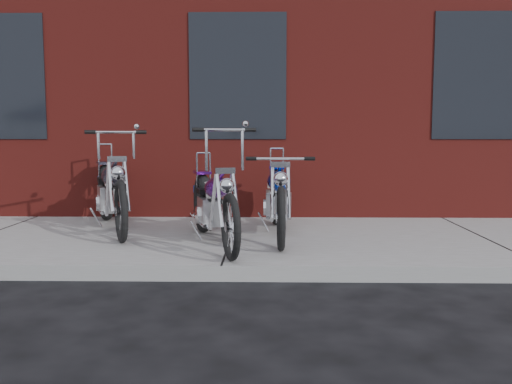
{
  "coord_description": "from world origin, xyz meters",
  "views": [
    {
      "loc": [
        0.42,
        -4.91,
        1.36
      ],
      "look_at": [
        0.31,
        0.8,
        0.76
      ],
      "focal_mm": 38.0,
      "sensor_mm": 36.0,
      "label": 1
    }
  ],
  "objects": [
    {
      "name": "ground",
      "position": [
        0.0,
        0.0,
        0.0
      ],
      "size": [
        120.0,
        120.0,
        0.0
      ],
      "primitive_type": "plane",
      "color": "black",
      "rests_on": "ground"
    },
    {
      "name": "sidewalk",
      "position": [
        0.0,
        1.5,
        0.07
      ],
      "size": [
        22.0,
        3.0,
        0.15
      ],
      "primitive_type": "cube",
      "color": "gray",
      "rests_on": "ground"
    },
    {
      "name": "building_brick",
      "position": [
        0.0,
        8.0,
        4.0
      ],
      "size": [
        22.0,
        10.0,
        8.0
      ],
      "primitive_type": "cube",
      "color": "maroon",
      "rests_on": "ground"
    },
    {
      "name": "chopper_purple",
      "position": [
        -0.17,
        1.05,
        0.56
      ],
      "size": [
        0.82,
        2.22,
        1.28
      ],
      "rotation": [
        0.0,
        0.0,
        -1.29
      ],
      "color": "black",
      "rests_on": "sidewalk"
    },
    {
      "name": "chopper_blue",
      "position": [
        0.56,
        1.58,
        0.58
      ],
      "size": [
        0.58,
        2.38,
        1.03
      ],
      "rotation": [
        0.0,
        0.0,
        -1.56
      ],
      "color": "black",
      "rests_on": "sidewalk"
    },
    {
      "name": "chopper_third",
      "position": [
        -1.57,
        1.94,
        0.6
      ],
      "size": [
        1.06,
        2.35,
        1.27
      ],
      "rotation": [
        0.0,
        0.0,
        -1.19
      ],
      "color": "black",
      "rests_on": "sidewalk"
    }
  ]
}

